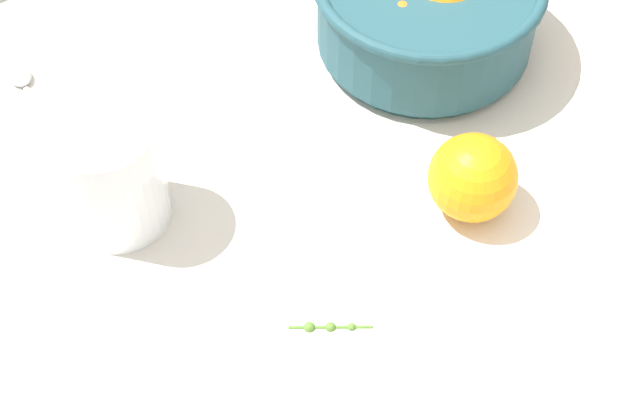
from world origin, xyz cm
name	(u,v)px	position (x,y,z in cm)	size (l,w,h in cm)	color
ground_plane	(287,237)	(0.00, 0.00, -1.50)	(112.68, 83.80, 3.00)	silver
fruit_bowl	(427,6)	(24.10, 10.64, 5.50)	(22.65, 22.65, 11.60)	#234C56
juice_glass	(112,178)	(-11.13, 9.76, 5.02)	(8.94, 8.94, 11.15)	white
loose_orange_1	(473,178)	(14.50, -7.41, 3.92)	(7.85, 7.85, 7.85)	orange
spoon	(33,99)	(-11.55, 26.74, 0.43)	(2.41, 15.80, 1.00)	silver
herb_sprig_1	(326,326)	(-3.11, -10.22, 0.27)	(5.82, 4.22, 0.98)	#537E2F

